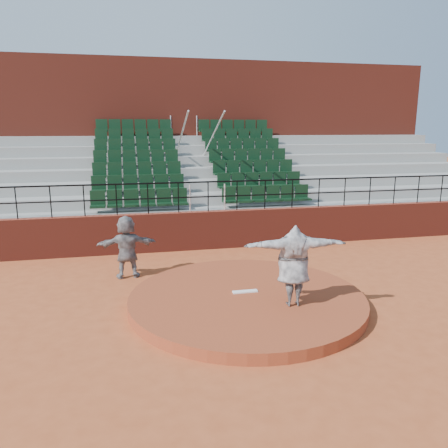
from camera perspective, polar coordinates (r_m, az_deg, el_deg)
The scene contains 9 objects.
ground at distance 10.47m, azimuth 2.97°, elevation -10.44°, with size 90.00×90.00×0.00m, color #AE4E27.
pitchers_mound at distance 10.42m, azimuth 2.98°, elevation -9.81°, with size 5.50×5.50×0.25m, color #943D21.
pitching_rubber at distance 10.50m, azimuth 2.77°, elevation -8.80°, with size 0.60×0.15×0.03m, color white.
boundary_wall at distance 14.92m, azimuth -2.05°, elevation -0.78°, with size 24.00×0.30×1.30m, color maroon.
wall_railing at distance 14.66m, azimuth -2.09°, elevation 4.48°, with size 24.04×0.05×1.03m.
seating_deck at distance 18.31m, azimuth -4.12°, elevation 4.21°, with size 24.00×5.97×4.63m.
press_box_facade at distance 22.04m, azimuth -5.72°, elevation 11.09°, with size 24.00×3.00×7.10m, color maroon.
pitcher at distance 9.62m, azimuth 9.09°, elevation -5.38°, with size 2.21×0.60×1.80m, color black.
fielder at distance 12.29m, azimuth -12.58°, elevation -2.90°, with size 1.62×0.52×1.75m, color black.
Camera 1 is at (-2.58, -9.29, 4.08)m, focal length 35.00 mm.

